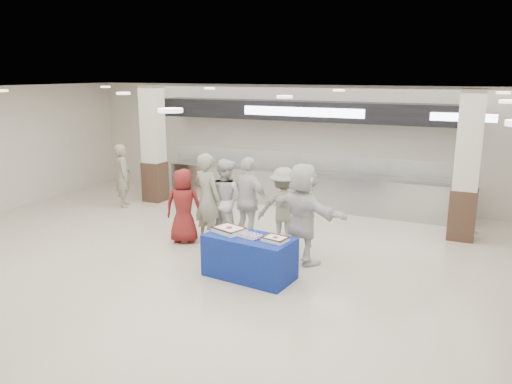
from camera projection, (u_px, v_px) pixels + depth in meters
The scene contains 15 objects.
ground at pixel (203, 278), 8.77m from camera, with size 14.00×14.00×0.00m, color beige.
serving_line at pixel (305, 164), 13.27m from camera, with size 8.70×0.85×2.80m.
column_left at pixel (154, 147), 13.74m from camera, with size 0.55×0.55×3.20m.
column_right at pixel (467, 170), 10.51m from camera, with size 0.55×0.55×3.20m.
display_table at pixel (249, 257), 8.74m from camera, with size 1.55×0.78×0.75m, color navy.
sheet_cake_left at pixel (229, 229), 8.88m from camera, with size 0.61×0.54×0.10m.
sheet_cake_right at pixel (275, 239), 8.41m from camera, with size 0.44×0.37×0.09m.
cupcake_tray at pixel (250, 235), 8.63m from camera, with size 0.45×0.38×0.06m.
civilian_maroon at pixel (184, 206), 10.47m from camera, with size 0.78×0.50×1.59m, color maroon.
soldier_a at pixel (207, 198), 10.43m from camera, with size 0.70×0.46×1.91m, color gray.
chef_tall at pixel (226, 200), 10.59m from camera, with size 0.86×0.67×1.77m, color silver.
chef_short at pixel (248, 201), 10.38m from camera, with size 1.08×0.45×1.84m, color silver.
soldier_b at pixel (283, 207), 10.27m from camera, with size 1.06×0.61×1.65m, color gray.
civilian_white at pixel (303, 213), 9.32m from camera, with size 1.78×0.57×1.92m, color silver.
soldier_bg at pixel (123, 176), 13.30m from camera, with size 0.61×0.40×1.68m, color gray.
Camera 1 is at (4.25, -7.04, 3.52)m, focal length 35.00 mm.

